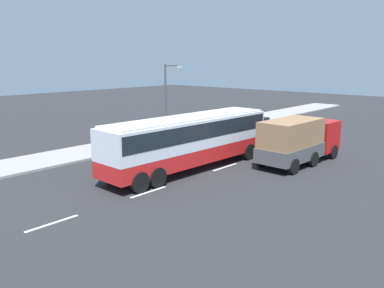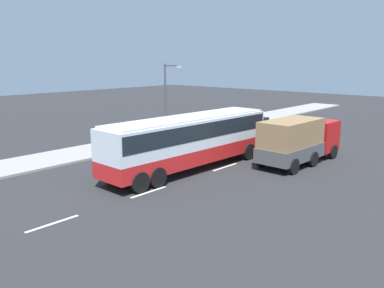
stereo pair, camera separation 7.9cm
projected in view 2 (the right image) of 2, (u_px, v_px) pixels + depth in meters
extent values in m
plane|color=#28282B|center=(188.00, 167.00, 25.47)|extent=(120.00, 120.00, 0.00)
cube|color=gray|center=(110.00, 147.00, 30.69)|extent=(80.00, 4.00, 0.15)
cube|color=white|center=(53.00, 223.00, 16.63)|extent=(2.40, 0.16, 0.01)
cube|color=white|center=(149.00, 192.00, 20.58)|extent=(2.40, 0.16, 0.01)
cube|color=white|center=(225.00, 167.00, 25.36)|extent=(2.40, 0.16, 0.01)
cube|color=white|center=(281.00, 149.00, 30.61)|extent=(2.40, 0.16, 0.01)
cube|color=white|center=(315.00, 138.00, 34.93)|extent=(2.40, 0.16, 0.01)
cube|color=red|center=(190.00, 154.00, 24.61)|extent=(12.36, 2.83, 0.92)
cube|color=silver|center=(190.00, 133.00, 24.34)|extent=(12.36, 2.83, 1.72)
cube|color=black|center=(190.00, 129.00, 24.29)|extent=(12.12, 2.85, 0.94)
cube|color=black|center=(248.00, 120.00, 28.68)|extent=(0.19, 2.29, 1.37)
cube|color=silver|center=(190.00, 118.00, 24.15)|extent=(11.87, 2.67, 0.12)
cylinder|color=black|center=(221.00, 147.00, 28.75)|extent=(1.11, 0.33, 1.10)
cylinder|color=black|center=(249.00, 152.00, 27.16)|extent=(1.11, 0.33, 1.10)
cylinder|color=black|center=(129.00, 169.00, 22.82)|extent=(1.11, 0.33, 1.10)
cylinder|color=black|center=(158.00, 177.00, 21.23)|extent=(1.11, 0.33, 1.10)
cylinder|color=black|center=(112.00, 173.00, 21.97)|extent=(1.11, 0.33, 1.10)
cylinder|color=black|center=(140.00, 182.00, 20.37)|extent=(1.11, 0.33, 1.10)
cube|color=red|center=(318.00, 135.00, 27.87)|extent=(2.19, 2.38, 2.08)
cube|color=#4C4C4F|center=(290.00, 152.00, 25.39)|extent=(4.89, 2.47, 0.90)
cube|color=olive|center=(291.00, 133.00, 25.13)|extent=(4.69, 2.37, 1.60)
cylinder|color=black|center=(303.00, 147.00, 28.95)|extent=(0.97, 0.31, 0.96)
cylinder|color=black|center=(333.00, 152.00, 27.46)|extent=(0.97, 0.31, 0.96)
cylinder|color=black|center=(283.00, 154.00, 26.91)|extent=(0.97, 0.31, 0.96)
cylinder|color=black|center=(313.00, 159.00, 25.42)|extent=(0.97, 0.31, 0.96)
cylinder|color=black|center=(262.00, 160.00, 25.16)|extent=(0.97, 0.31, 0.96)
cylinder|color=black|center=(294.00, 166.00, 23.67)|extent=(0.97, 0.31, 0.96)
cube|color=silver|center=(256.00, 127.00, 36.40)|extent=(4.89, 2.07, 0.65)
cube|color=black|center=(253.00, 121.00, 35.99)|extent=(2.74, 1.77, 0.58)
cylinder|color=black|center=(260.00, 127.00, 38.22)|extent=(0.65, 0.25, 0.64)
cylinder|color=black|center=(274.00, 130.00, 37.07)|extent=(0.65, 0.25, 0.64)
cylinder|color=black|center=(237.00, 132.00, 35.85)|extent=(0.65, 0.25, 0.64)
cylinder|color=black|center=(251.00, 134.00, 34.70)|extent=(0.65, 0.25, 0.64)
cylinder|color=#38334C|center=(154.00, 134.00, 33.94)|extent=(0.14, 0.14, 0.75)
cylinder|color=#38334C|center=(156.00, 134.00, 33.87)|extent=(0.14, 0.14, 0.75)
cylinder|color=#338C4C|center=(155.00, 126.00, 33.77)|extent=(0.32, 0.32, 0.56)
sphere|color=tan|center=(155.00, 122.00, 33.69)|extent=(0.20, 0.20, 0.20)
cylinder|color=#47474C|center=(165.00, 103.00, 32.05)|extent=(0.16, 0.16, 6.20)
cylinder|color=#47474C|center=(172.00, 66.00, 32.01)|extent=(1.56, 0.10, 0.10)
cube|color=silver|center=(178.00, 67.00, 32.60)|extent=(0.50, 0.24, 0.16)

